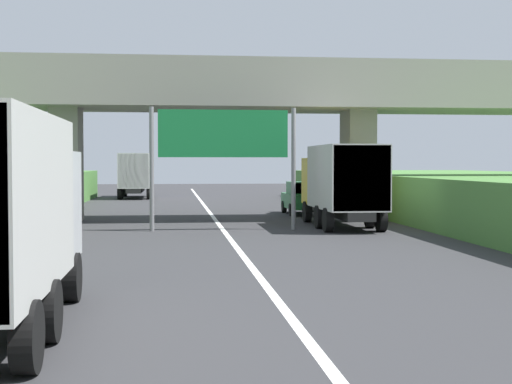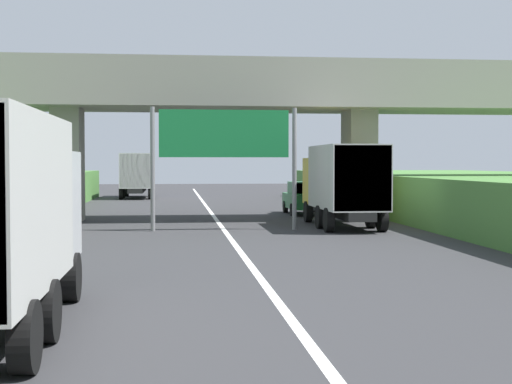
% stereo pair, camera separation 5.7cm
% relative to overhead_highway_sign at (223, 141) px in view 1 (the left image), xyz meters
% --- Properties ---
extents(lane_centre_stripe, '(0.20, 101.22, 0.01)m').
position_rel_overhead_highway_sign_xyz_m(lane_centre_stripe, '(0.00, -2.13, -3.60)').
color(lane_centre_stripe, white).
rests_on(lane_centre_stripe, ground).
extents(overpass_bridge, '(40.00, 4.80, 7.44)m').
position_rel_overhead_highway_sign_xyz_m(overpass_bridge, '(0.00, 5.52, 1.97)').
color(overpass_bridge, gray).
rests_on(overpass_bridge, ground).
extents(overhead_highway_sign, '(5.88, 0.18, 4.94)m').
position_rel_overhead_highway_sign_xyz_m(overhead_highway_sign, '(0.00, 0.00, 0.00)').
color(overhead_highway_sign, slate).
rests_on(overhead_highway_sign, ground).
extents(truck_yellow, '(2.44, 7.30, 3.44)m').
position_rel_overhead_highway_sign_xyz_m(truck_yellow, '(5.07, 0.99, -1.67)').
color(truck_yellow, black).
rests_on(truck_yellow, ground).
extents(truck_blue, '(2.44, 7.30, 3.44)m').
position_rel_overhead_highway_sign_xyz_m(truck_blue, '(-4.85, 28.54, -1.67)').
color(truck_blue, black).
rests_on(truck_blue, ground).
extents(car_green, '(1.86, 4.10, 1.72)m').
position_rel_overhead_highway_sign_xyz_m(car_green, '(4.86, 9.11, -2.75)').
color(car_green, '#236B38').
rests_on(car_green, ground).
extents(construction_barrel_4, '(0.57, 0.57, 0.90)m').
position_rel_overhead_highway_sign_xyz_m(construction_barrel_4, '(-6.68, -5.04, -3.15)').
color(construction_barrel_4, orange).
rests_on(construction_barrel_4, ground).
extents(construction_barrel_5, '(0.57, 0.57, 0.90)m').
position_rel_overhead_highway_sign_xyz_m(construction_barrel_5, '(-6.54, -0.16, -3.15)').
color(construction_barrel_5, orange).
rests_on(construction_barrel_5, ground).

